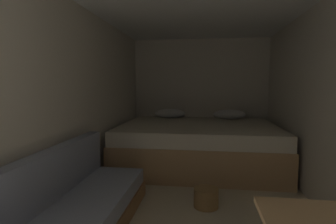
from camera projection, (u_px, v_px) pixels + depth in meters
ground_plane at (193, 219)px, 2.49m from camera, size 7.32×7.32×0.00m
wall_back at (200, 96)px, 5.03m from camera, size 2.60×0.05×2.12m
wall_left at (63, 106)px, 2.56m from camera, size 0.05×5.32×2.12m
bed at (198, 144)px, 4.15m from camera, size 2.38×1.82×0.83m
wicker_basket at (206, 198)px, 2.74m from camera, size 0.26×0.26×0.20m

